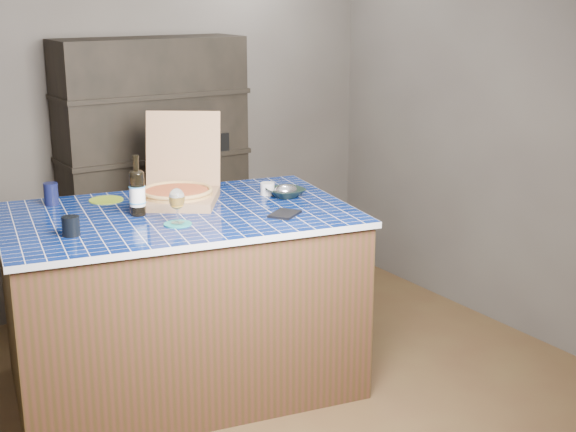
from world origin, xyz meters
TOP-DOWN VIEW (x-y plane):
  - room at (0.00, 0.00)m, footprint 3.50×3.50m
  - shelving_unit at (0.00, 1.53)m, footprint 1.20×0.41m
  - kitchen_island at (-0.35, 0.39)m, footprint 1.95×1.42m
  - pizza_box at (-0.26, 0.59)m, footprint 0.63×0.66m
  - mead_bottle at (-0.55, 0.45)m, footprint 0.08×0.08m
  - teal_trivet at (-0.45, 0.18)m, footprint 0.14×0.14m
  - wine_glass at (-0.45, 0.18)m, footprint 0.08×0.08m
  - tumbler at (-0.95, 0.28)m, footprint 0.08×0.08m
  - dvd_case at (0.08, 0.05)m, footprint 0.21×0.19m
  - bowl at (0.29, 0.36)m, footprint 0.22×0.22m
  - foil_contents at (0.29, 0.36)m, footprint 0.13×0.11m
  - white_jar at (0.23, 0.46)m, footprint 0.08×0.08m
  - navy_cup at (-0.86, 0.89)m, footprint 0.08×0.08m
  - green_trivet at (-0.58, 0.82)m, footprint 0.19×0.19m

SIDE VIEW (x-z plane):
  - kitchen_island at x=-0.35m, z-range 0.00..0.98m
  - shelving_unit at x=0.00m, z-range 0.00..1.80m
  - teal_trivet at x=-0.45m, z-range 0.98..0.98m
  - green_trivet at x=-0.58m, z-range 0.98..0.98m
  - dvd_case at x=0.08m, z-range 0.98..0.99m
  - bowl at x=0.29m, z-range 0.98..1.03m
  - white_jar at x=0.23m, z-range 0.98..1.04m
  - foil_contents at x=0.29m, z-range 0.99..1.05m
  - tumbler at x=-0.95m, z-range 0.98..1.07m
  - navy_cup at x=-0.86m, z-range 0.98..1.10m
  - pizza_box at x=-0.26m, z-range 0.81..1.27m
  - mead_bottle at x=-0.55m, z-range 0.94..1.25m
  - wine_glass at x=-0.45m, z-range 1.01..1.19m
  - room at x=0.00m, z-range -0.50..3.00m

